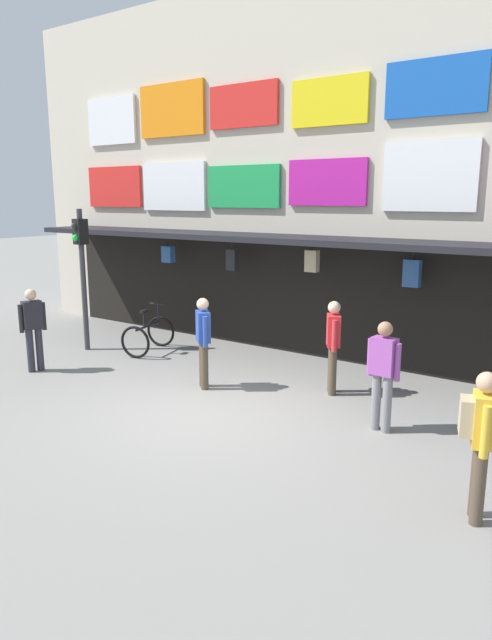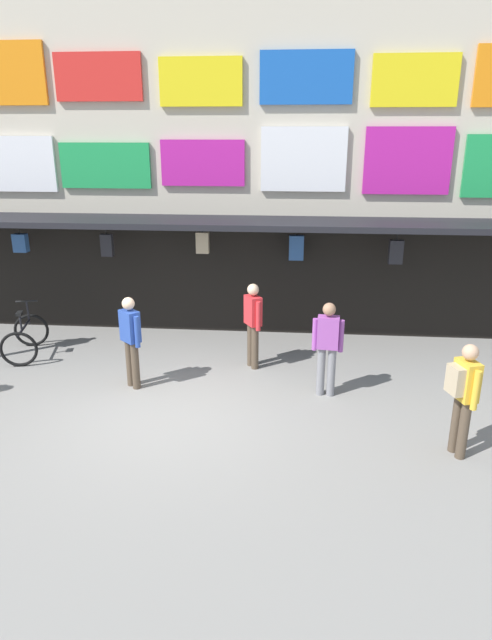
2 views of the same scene
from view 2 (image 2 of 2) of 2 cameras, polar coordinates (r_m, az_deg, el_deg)
The scene contains 7 objects.
ground_plane at distance 9.18m, azimuth -8.00°, elevation -9.51°, with size 80.00×80.00×0.00m, color gray.
shopfront at distance 12.57m, azimuth -4.08°, elevation 17.15°, with size 18.00×2.60×8.00m.
bicycle_parked at distance 12.01m, azimuth -22.05°, elevation -1.72°, with size 0.97×1.29×1.05m.
pedestrian_in_white at distance 10.41m, azimuth 0.73°, elevation -0.11°, with size 0.37×0.47×1.68m.
pedestrian_in_black at distance 9.38m, azimuth 8.50°, elevation -2.51°, with size 0.53×0.26×1.68m.
pedestrian_in_green at distance 8.11m, azimuth 21.72°, elevation -7.00°, with size 0.43×0.51×1.68m.
pedestrian_in_blue at distance 9.79m, azimuth -11.94°, elevation -1.79°, with size 0.42×0.40×1.68m.
Camera 2 is at (1.96, -7.84, 4.35)m, focal length 30.66 mm.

